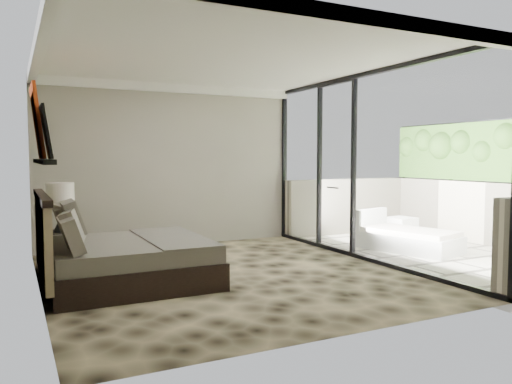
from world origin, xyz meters
name	(u,v)px	position (x,y,z in m)	size (l,w,h in m)	color
floor	(227,275)	(0.00, 0.00, 0.00)	(5.00, 5.00, 0.00)	black
ceiling	(226,59)	(0.00, 0.00, 2.79)	(4.50, 5.00, 0.02)	silver
back_wall	(171,166)	(0.00, 2.49, 1.40)	(4.50, 0.02, 2.80)	gray
left_wall	(38,171)	(-2.24, 0.00, 1.40)	(0.02, 5.00, 2.80)	gray
glass_wall	(366,167)	(2.25, 0.00, 1.40)	(0.08, 5.00, 2.80)	white
terrace_slab	(438,255)	(3.75, 0.00, -0.06)	(3.00, 5.00, 0.12)	#BBB29F
parapet_far	(495,214)	(5.10, 0.00, 0.55)	(0.30, 5.00, 1.10)	beige
foliage_hedge	(497,151)	(5.10, 0.00, 1.65)	(0.36, 4.60, 1.10)	#3D6B21
picture_ledge	(43,161)	(-2.18, 0.10, 1.50)	(0.12, 2.20, 0.05)	black
bed	(121,258)	(-1.34, 0.16, 0.32)	(1.96, 1.90, 1.08)	black
nightstand	(60,248)	(-1.93, 1.36, 0.29)	(0.58, 0.58, 0.58)	black
table_lamp	(60,201)	(-1.91, 1.33, 0.95)	(0.37, 0.37, 0.68)	black
abstract_canvas	(37,122)	(-2.19, 0.78, 1.97)	(0.04, 0.90, 0.90)	#BF4E10
framed_print	(46,132)	(-2.14, 0.09, 1.82)	(0.03, 0.50, 0.60)	black
ottoman	(401,229)	(3.90, 1.03, 0.22)	(0.44, 0.44, 0.44)	white
lounger	(405,238)	(3.35, 0.32, 0.20)	(1.20, 1.78, 0.64)	silver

